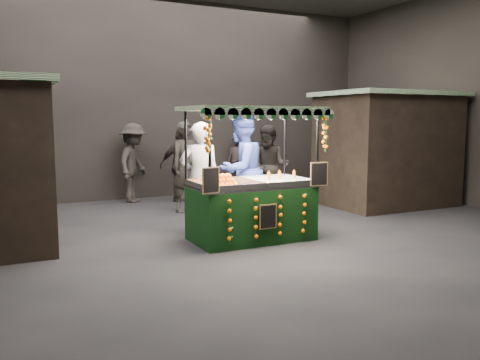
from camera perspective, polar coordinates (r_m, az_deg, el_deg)
name	(u,v)px	position (r m, az deg, el deg)	size (l,w,h in m)	color
ground	(247,237)	(8.47, 0.76, -6.57)	(12.00, 12.00, 0.00)	black
market_hall	(247,32)	(8.36, 0.80, 16.61)	(12.10, 10.10, 5.05)	black
neighbour_stall_right	(386,149)	(12.04, 16.41, 3.47)	(3.00, 2.20, 2.60)	black
juice_stall	(253,199)	(8.17, 1.47, -2.23)	(2.26, 1.33, 2.18)	black
vendor_grey	(200,178)	(8.66, -4.64, 0.23)	(0.78, 0.58, 1.94)	slate
vendor_blue	(241,170)	(9.12, 0.08, 1.15)	(1.26, 1.15, 2.12)	navy
shopper_0	(187,167)	(10.72, -6.12, 1.50)	(0.78, 0.59, 1.94)	#2A2622
shopper_1	(269,167)	(11.20, 3.40, 1.55)	(1.13, 1.14, 1.86)	#292621
shopper_2	(182,165)	(12.10, -6.71, 1.67)	(1.11, 0.74, 1.75)	black
shopper_3	(133,163)	(12.20, -12.10, 1.94)	(1.28, 1.41, 1.90)	#272420
shopper_4	(36,176)	(11.05, -22.32, 0.46)	(0.94, 0.76, 1.67)	#292421
shopper_5	(344,169)	(12.47, 11.78, 1.25)	(1.13, 1.47, 1.55)	black
shopper_6	(236,164)	(13.32, -0.42, 1.80)	(0.63, 0.69, 1.57)	#2C2624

